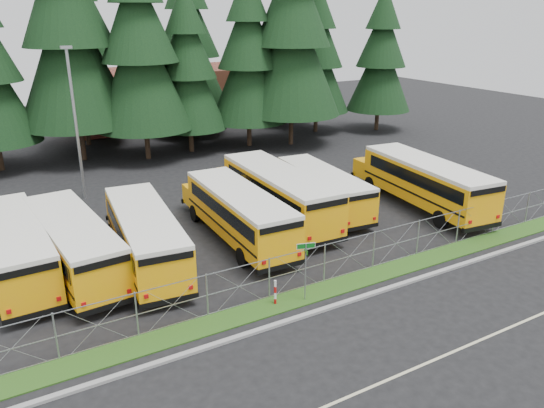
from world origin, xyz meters
The scene contains 26 objects.
ground centered at (0.00, 0.00, 0.00)m, with size 120.00×120.00×0.00m, color black.
curb centered at (0.00, -3.10, 0.06)m, with size 50.00×0.25×0.12m, color gray.
grass_verge centered at (0.00, -1.70, 0.03)m, with size 50.00×1.40×0.06m, color #1E4C15.
road_lane_line centered at (0.00, -8.00, 0.01)m, with size 50.00×0.12×0.01m, color beige.
chainlink_fence centered at (0.00, -1.00, 1.00)m, with size 44.00×0.10×2.00m, color #94989C, non-canonical shape.
brick_building centered at (6.00, 40.00, 3.00)m, with size 22.00×10.00×6.00m, color brown.
bus_0 centered at (-13.55, 6.88, 1.45)m, with size 2.61×11.06×2.90m, color #FFAB08, non-canonical shape.
bus_1 centered at (-11.08, 6.03, 1.46)m, with size 2.63×11.12×2.92m, color #FFAB08, non-canonical shape.
bus_2 centered at (-7.73, 5.20, 1.46)m, with size 2.64×11.17×2.93m, color #FFAB08, non-canonical shape.
bus_4 centered at (-2.30, 5.65, 1.49)m, with size 2.68×11.37×2.98m, color #FFAB08, non-canonical shape.
bus_5 centered at (1.12, 7.16, 1.60)m, with size 2.88×12.20×3.20m, color #FFAB08, non-canonical shape.
bus_6 centered at (4.48, 7.19, 1.34)m, with size 2.42×10.25×2.69m, color #FFAB08, non-canonical shape.
bus_east centered at (10.57, 4.41, 1.58)m, with size 2.85×12.09×3.17m, color #FFAB08, non-canonical shape.
street_sign centered at (-2.73, -1.97, 2.03)m, with size 0.81×0.53×2.81m.
striped_bollard centered at (-4.06, -1.63, 0.60)m, with size 0.11×0.11×1.20m, color #B20C0C.
light_standard centered at (-8.32, 17.20, 5.50)m, with size 0.70×0.35×10.14m.
conifer_3 centered at (-6.25, 27.59, 10.47)m, with size 9.47×9.47×20.93m, color black, non-canonical shape.
conifer_4 centered at (-1.29, 25.18, 9.08)m, with size 8.21×8.21×18.15m, color black, non-canonical shape.
conifer_5 centered at (2.94, 25.61, 7.36)m, with size 6.65×6.65×14.72m, color black, non-canonical shape.
conifer_6 centered at (8.60, 24.95, 8.02)m, with size 7.25×7.25×16.04m, color black, non-canonical shape.
conifer_7 centered at (12.35, 23.45, 10.10)m, with size 9.14×9.14×20.20m, color black, non-canonical shape.
conifer_8 centered at (17.71, 27.04, 7.46)m, with size 6.74×6.74×14.91m, color black, non-canonical shape.
conifer_9 centered at (23.89, 24.38, 7.41)m, with size 6.70×6.70×14.83m, color black, non-canonical shape.
conifer_11 centered at (-4.72, 32.97, 9.21)m, with size 8.33×8.33×18.43m, color black, non-canonical shape.
conifer_12 centered at (5.67, 32.04, 8.74)m, with size 7.90×7.90×17.48m, color black, non-canonical shape.
conifer_13 centered at (16.94, 32.21, 7.90)m, with size 7.15×7.15×15.81m, color black, non-canonical shape.
Camera 1 is at (-14.40, -19.27, 12.24)m, focal length 35.00 mm.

